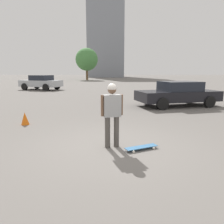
{
  "coord_description": "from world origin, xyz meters",
  "views": [
    {
      "loc": [
        -5.4,
        0.07,
        1.94
      ],
      "look_at": [
        0.0,
        0.0,
        0.92
      ],
      "focal_mm": 35.0,
      "sensor_mm": 36.0,
      "label": 1
    }
  ],
  "objects_px": {
    "car_parked_far": "(41,82)",
    "traffic_cone": "(25,119)",
    "car_parked_near": "(178,93)",
    "person": "(112,110)",
    "skateboard": "(141,147)"
  },
  "relations": [
    {
      "from": "car_parked_far",
      "to": "traffic_cone",
      "type": "distance_m",
      "value": 15.73
    },
    {
      "from": "car_parked_far",
      "to": "car_parked_near",
      "type": "bearing_deg",
      "value": 156.26
    },
    {
      "from": "traffic_cone",
      "to": "person",
      "type": "bearing_deg",
      "value": -127.65
    },
    {
      "from": "person",
      "to": "traffic_cone",
      "type": "height_order",
      "value": "person"
    },
    {
      "from": "skateboard",
      "to": "traffic_cone",
      "type": "height_order",
      "value": "traffic_cone"
    },
    {
      "from": "person",
      "to": "skateboard",
      "type": "bearing_deg",
      "value": -31.38
    },
    {
      "from": "skateboard",
      "to": "traffic_cone",
      "type": "xyz_separation_m",
      "value": [
        2.64,
        3.89,
        0.17
      ]
    },
    {
      "from": "skateboard",
      "to": "car_parked_far",
      "type": "height_order",
      "value": "car_parked_far"
    },
    {
      "from": "skateboard",
      "to": "car_parked_near",
      "type": "relative_size",
      "value": 0.18
    },
    {
      "from": "skateboard",
      "to": "car_parked_far",
      "type": "bearing_deg",
      "value": -90.11
    },
    {
      "from": "car_parked_near",
      "to": "skateboard",
      "type": "bearing_deg",
      "value": 52.26
    },
    {
      "from": "car_parked_near",
      "to": "person",
      "type": "bearing_deg",
      "value": 46.65
    },
    {
      "from": "car_parked_near",
      "to": "traffic_cone",
      "type": "xyz_separation_m",
      "value": [
        -4.26,
        6.93,
        -0.48
      ]
    },
    {
      "from": "person",
      "to": "car_parked_far",
      "type": "bearing_deg",
      "value": 95.94
    },
    {
      "from": "person",
      "to": "car_parked_far",
      "type": "xyz_separation_m",
      "value": [
        17.63,
        7.21,
        -0.19
      ]
    }
  ]
}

